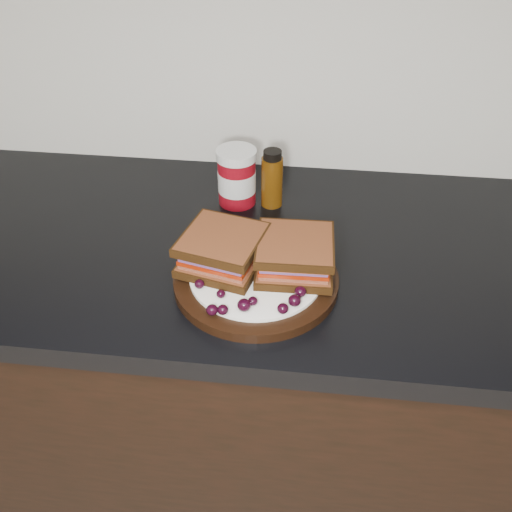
{
  "coord_description": "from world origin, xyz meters",
  "views": [
    {
      "loc": [
        0.16,
        0.85,
        1.54
      ],
      "look_at": [
        0.07,
        1.59,
        0.96
      ],
      "focal_mm": 40.0,
      "sensor_mm": 36.0,
      "label": 1
    }
  ],
  "objects_px": {
    "sandwich_left": "(222,250)",
    "oil_bottle": "(272,178)",
    "plate": "(256,280)",
    "condiment_jar": "(237,177)"
  },
  "relations": [
    {
      "from": "sandwich_left",
      "to": "oil_bottle",
      "type": "xyz_separation_m",
      "value": [
        0.06,
        0.23,
        0.01
      ]
    },
    {
      "from": "plate",
      "to": "oil_bottle",
      "type": "relative_size",
      "value": 2.32
    },
    {
      "from": "plate",
      "to": "oil_bottle",
      "type": "height_order",
      "value": "oil_bottle"
    },
    {
      "from": "plate",
      "to": "condiment_jar",
      "type": "relative_size",
      "value": 2.37
    },
    {
      "from": "plate",
      "to": "sandwich_left",
      "type": "relative_size",
      "value": 2.16
    },
    {
      "from": "condiment_jar",
      "to": "oil_bottle",
      "type": "height_order",
      "value": "oil_bottle"
    },
    {
      "from": "sandwich_left",
      "to": "condiment_jar",
      "type": "relative_size",
      "value": 1.1
    },
    {
      "from": "plate",
      "to": "condiment_jar",
      "type": "distance_m",
      "value": 0.27
    },
    {
      "from": "condiment_jar",
      "to": "oil_bottle",
      "type": "xyz_separation_m",
      "value": [
        0.07,
        0.0,
        0.0
      ]
    },
    {
      "from": "sandwich_left",
      "to": "condiment_jar",
      "type": "xyz_separation_m",
      "value": [
        -0.01,
        0.23,
        0.01
      ]
    }
  ]
}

